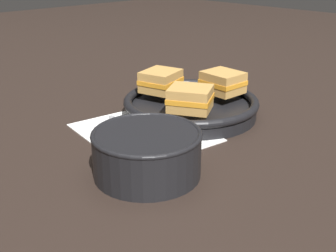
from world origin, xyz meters
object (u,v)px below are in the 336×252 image
object	(u,v)px
sandwich_near_left	(223,82)
sandwich_near_right	(161,81)
sandwich_far_left	(190,99)
soup_bowl	(147,150)
skillet	(191,106)
spoon	(150,132)

from	to	relation	value
sandwich_near_left	sandwich_near_right	xyz separation A→B (m)	(-0.10, -0.09, 0.00)
sandwich_near_left	sandwich_far_left	size ratio (longest dim) A/B	0.79
soup_bowl	skillet	size ratio (longest dim) A/B	0.60
soup_bowl	spoon	world-z (taller)	soup_bowl
spoon	sandwich_far_left	bearing A→B (deg)	63.83
spoon	sandwich_far_left	world-z (taller)	sandwich_far_left
skillet	sandwich_near_left	xyz separation A→B (m)	(0.02, 0.08, 0.04)
sandwich_near_left	sandwich_near_right	world-z (taller)	same
soup_bowl	sandwich_near_right	bearing A→B (deg)	133.12
sandwich_near_left	soup_bowl	bearing A→B (deg)	-70.97
sandwich_near_left	sandwich_far_left	xyz separation A→B (m)	(0.03, -0.13, 0.00)
spoon	sandwich_near_left	distance (m)	0.22
sandwich_near_right	sandwich_far_left	bearing A→B (deg)	-17.93
sandwich_near_left	sandwich_far_left	distance (m)	0.14
spoon	sandwich_near_left	bearing A→B (deg)	85.15
sandwich_near_left	sandwich_far_left	bearing A→B (deg)	-77.93
skillet	soup_bowl	bearing A→B (deg)	-61.07
soup_bowl	sandwich_near_right	world-z (taller)	sandwich_near_right
spoon	sandwich_near_right	world-z (taller)	sandwich_near_right
skillet	sandwich_near_left	world-z (taller)	sandwich_near_left
soup_bowl	spoon	size ratio (longest dim) A/B	1.02
sandwich_near_right	skillet	bearing A→B (deg)	12.07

